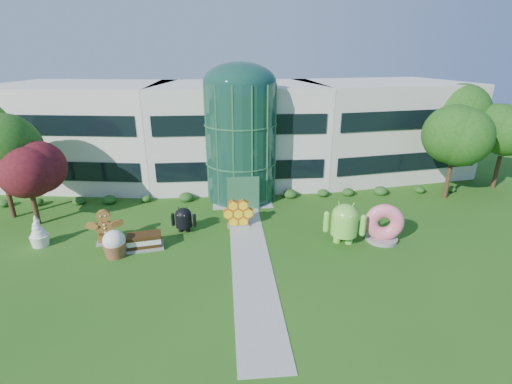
{
  "coord_description": "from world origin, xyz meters",
  "views": [
    {
      "loc": [
        -1.46,
        -19.05,
        12.1
      ],
      "look_at": [
        0.78,
        6.0,
        2.6
      ],
      "focal_mm": 26.0,
      "sensor_mm": 36.0,
      "label": 1
    }
  ],
  "objects_px": {
    "android_green": "(345,221)",
    "android_black": "(183,218)",
    "gingerbread": "(105,226)",
    "donut": "(384,222)"
  },
  "relations": [
    {
      "from": "android_green",
      "to": "android_black",
      "type": "bearing_deg",
      "value": -175.01
    },
    {
      "from": "android_black",
      "to": "gingerbread",
      "type": "height_order",
      "value": "gingerbread"
    },
    {
      "from": "android_green",
      "to": "gingerbread",
      "type": "relative_size",
      "value": 1.23
    },
    {
      "from": "donut",
      "to": "android_black",
      "type": "bearing_deg",
      "value": -176.73
    },
    {
      "from": "android_black",
      "to": "android_green",
      "type": "bearing_deg",
      "value": -3.58
    },
    {
      "from": "donut",
      "to": "gingerbread",
      "type": "height_order",
      "value": "donut"
    },
    {
      "from": "donut",
      "to": "gingerbread",
      "type": "distance_m",
      "value": 18.7
    },
    {
      "from": "android_green",
      "to": "donut",
      "type": "xyz_separation_m",
      "value": [
        2.73,
        0.07,
        -0.26
      ]
    },
    {
      "from": "donut",
      "to": "gingerbread",
      "type": "relative_size",
      "value": 1.04
    },
    {
      "from": "android_green",
      "to": "gingerbread",
      "type": "height_order",
      "value": "android_green"
    }
  ]
}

